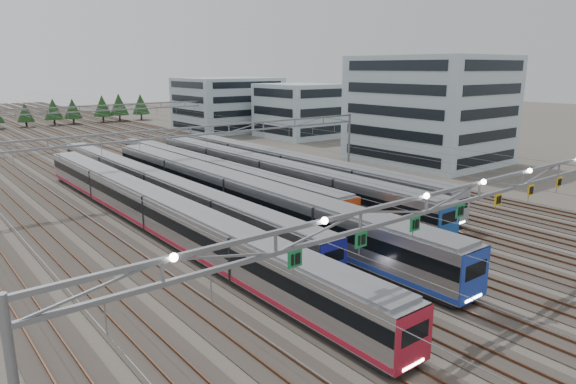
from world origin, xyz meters
TOP-DOWN VIEW (x-y plane):
  - ground at (0.00, 0.00)m, footprint 400.00×400.00m
  - track_bed at (0.00, 100.00)m, footprint 54.00×260.00m
  - train_a at (-11.25, 25.83)m, footprint 2.80×59.67m
  - train_b at (-6.75, 36.28)m, footprint 2.57×59.49m
  - train_c at (-2.25, 26.13)m, footprint 3.09×55.57m
  - train_d at (2.25, 39.46)m, footprint 2.65×51.14m
  - train_e at (6.75, 32.63)m, footprint 3.00×52.35m
  - train_f at (11.25, 34.22)m, footprint 3.03×51.73m
  - gantry_near at (-0.05, -0.12)m, footprint 56.36×0.61m
  - gantry_mid at (0.00, 40.00)m, footprint 56.36×0.36m
  - gantry_far at (0.00, 85.00)m, footprint 56.36×0.36m
  - depot_bldg_south at (39.89, 33.88)m, footprint 18.00×22.00m
  - depot_bldg_mid at (42.37, 70.35)m, footprint 14.00×16.00m
  - depot_bldg_north at (36.77, 90.46)m, footprint 22.00×18.00m

SIDE VIEW (x-z plane):
  - ground at x=0.00m, z-range 0.00..0.00m
  - track_bed at x=0.00m, z-range -1.22..4.20m
  - train_b at x=-6.75m, z-range 0.25..3.59m
  - train_d at x=2.25m, z-range 0.25..3.70m
  - train_a at x=-11.25m, z-range 0.25..3.90m
  - train_e at x=6.75m, z-range 0.25..4.16m
  - train_f at x=11.25m, z-range 0.25..4.20m
  - train_c at x=-2.25m, z-range 0.25..4.29m
  - depot_bldg_mid at x=42.37m, z-range 0.00..11.61m
  - depot_bldg_north at x=36.77m, z-range 0.00..12.65m
  - gantry_mid at x=0.00m, z-range 2.39..10.39m
  - gantry_far at x=0.00m, z-range 2.39..10.39m
  - gantry_near at x=-0.05m, z-range 3.05..11.13m
  - depot_bldg_south at x=39.89m, z-range 0.00..16.91m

